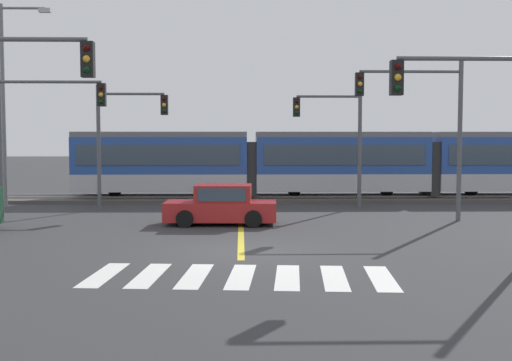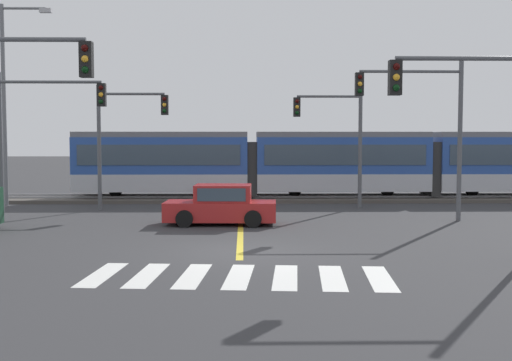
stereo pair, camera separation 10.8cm
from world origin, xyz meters
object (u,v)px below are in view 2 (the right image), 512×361
at_px(traffic_light_far_right, 337,128).
at_px(traffic_light_mid_right, 425,114).
at_px(light_rail_tram, 341,161).
at_px(sedan_crossing, 221,206).
at_px(traffic_light_far_left, 123,128).
at_px(street_lamp_west, 8,93).
at_px(traffic_light_near_right, 480,116).
at_px(traffic_light_mid_left, 37,121).

xyz_separation_m(traffic_light_far_right, traffic_light_mid_right, (2.73, -5.02, 0.48)).
distance_m(light_rail_tram, sedan_crossing, 11.50).
bearing_deg(traffic_light_far_left, light_rail_tram, 23.04).
xyz_separation_m(light_rail_tram, street_lamp_west, (-16.51, -2.68, 3.41)).
relative_size(sedan_crossing, traffic_light_near_right, 0.73).
xyz_separation_m(traffic_light_mid_left, traffic_light_far_right, (12.50, 4.75, -0.19)).
height_order(traffic_light_near_right, traffic_light_mid_right, traffic_light_mid_right).
relative_size(traffic_light_near_right, traffic_light_mid_right, 0.91).
height_order(sedan_crossing, traffic_light_far_right, traffic_light_far_right).
relative_size(sedan_crossing, traffic_light_mid_left, 0.73).
relative_size(traffic_light_mid_left, traffic_light_far_right, 1.02).
xyz_separation_m(traffic_light_near_right, street_lamp_west, (-17.46, 14.61, 1.62)).
bearing_deg(street_lamp_west, light_rail_tram, 9.20).
bearing_deg(street_lamp_west, sedan_crossing, -33.81).
relative_size(traffic_light_far_right, traffic_light_mid_right, 0.89).
bearing_deg(sedan_crossing, traffic_light_mid_right, 6.37).
bearing_deg(sedan_crossing, light_rail_tram, 57.96).
height_order(traffic_light_near_right, street_lamp_west, street_lamp_west).
relative_size(light_rail_tram, street_lamp_west, 2.90).
distance_m(traffic_light_near_right, traffic_light_far_left, 17.25).
height_order(light_rail_tram, traffic_light_far_left, traffic_light_far_left).
relative_size(traffic_light_far_right, traffic_light_far_left, 1.01).
height_order(sedan_crossing, street_lamp_west, street_lamp_west).
bearing_deg(street_lamp_west, traffic_light_mid_left, -61.11).
relative_size(sedan_crossing, traffic_light_far_left, 0.75).
distance_m(light_rail_tram, traffic_light_mid_left, 15.89).
xyz_separation_m(sedan_crossing, traffic_light_far_left, (-4.62, 5.13, 3.05)).
relative_size(traffic_light_near_right, traffic_light_far_left, 1.03).
bearing_deg(traffic_light_mid_left, traffic_light_near_right, -31.63).
distance_m(traffic_light_far_right, street_lamp_west, 15.85).
xyz_separation_m(sedan_crossing, street_lamp_west, (-10.45, 7.00, 4.76)).
xyz_separation_m(sedan_crossing, traffic_light_mid_right, (8.00, 0.89, 3.53)).
bearing_deg(sedan_crossing, traffic_light_far_left, 131.99).
distance_m(traffic_light_far_right, traffic_light_far_left, 9.92).
relative_size(light_rail_tram, traffic_light_far_right, 4.87).
xyz_separation_m(traffic_light_far_right, traffic_light_far_left, (-9.89, -0.78, 0.01)).
height_order(traffic_light_far_right, traffic_light_mid_right, traffic_light_mid_right).
bearing_deg(light_rail_tram, traffic_light_mid_left, -147.35).
bearing_deg(traffic_light_mid_right, traffic_light_far_right, 118.54).
relative_size(traffic_light_mid_left, traffic_light_far_left, 1.03).
height_order(sedan_crossing, traffic_light_far_left, traffic_light_far_left).
height_order(traffic_light_mid_left, traffic_light_far_left, traffic_light_mid_left).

